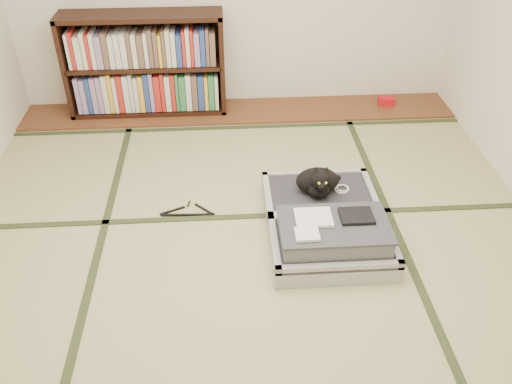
{
  "coord_description": "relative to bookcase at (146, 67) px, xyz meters",
  "views": [
    {
      "loc": [
        -0.15,
        -2.6,
        2.38
      ],
      "look_at": [
        0.05,
        0.35,
        0.25
      ],
      "focal_mm": 38.0,
      "sensor_mm": 36.0,
      "label": 1
    }
  ],
  "objects": [
    {
      "name": "bookcase",
      "position": [
        0.0,
        0.0,
        0.0
      ],
      "size": [
        1.42,
        0.32,
        0.92
      ],
      "color": "black",
      "rests_on": "wood_strip"
    },
    {
      "name": "suitcase",
      "position": [
        1.34,
        -1.92,
        -0.34
      ],
      "size": [
        0.78,
        1.04,
        0.31
      ],
      "color": "#9FA0A4",
      "rests_on": "floor"
    },
    {
      "name": "tatami_borders",
      "position": [
        0.83,
        -1.57,
        -0.45
      ],
      "size": [
        4.0,
        4.5,
        0.01
      ],
      "color": "#2D381E",
      "rests_on": "ground"
    },
    {
      "name": "cat",
      "position": [
        1.32,
        -1.63,
        -0.2
      ],
      "size": [
        0.35,
        0.35,
        0.28
      ],
      "color": "black",
      "rests_on": "suitcase"
    },
    {
      "name": "wood_strip",
      "position": [
        0.83,
        -0.07,
        -0.44
      ],
      "size": [
        4.0,
        0.5,
        0.02
      ],
      "primitive_type": "cube",
      "color": "brown",
      "rests_on": "ground"
    },
    {
      "name": "floor",
      "position": [
        0.83,
        -2.07,
        -0.45
      ],
      "size": [
        4.5,
        4.5,
        0.0
      ],
      "primitive_type": "plane",
      "color": "tan",
      "rests_on": "ground"
    },
    {
      "name": "cable_coil",
      "position": [
        1.5,
        -1.6,
        -0.29
      ],
      "size": [
        0.11,
        0.11,
        0.03
      ],
      "color": "white",
      "rests_on": "suitcase"
    },
    {
      "name": "hanger",
      "position": [
        0.41,
        -1.6,
        -0.44
      ],
      "size": [
        0.39,
        0.18,
        0.01
      ],
      "color": "black",
      "rests_on": "floor"
    },
    {
      "name": "red_item",
      "position": [
        2.25,
        -0.04,
        -0.4
      ],
      "size": [
        0.16,
        0.11,
        0.07
      ],
      "primitive_type": "cube",
      "rotation": [
        0.0,
        0.0,
        -0.12
      ],
      "color": "red",
      "rests_on": "wood_strip"
    },
    {
      "name": "room_shell",
      "position": [
        0.83,
        -2.07,
        1.01
      ],
      "size": [
        4.5,
        4.5,
        4.5
      ],
      "color": "white",
      "rests_on": "ground"
    }
  ]
}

